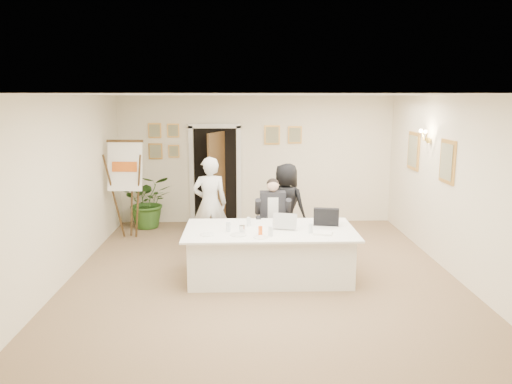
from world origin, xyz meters
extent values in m
plane|color=brown|center=(0.00, 0.00, 0.00)|extent=(7.00, 7.00, 0.00)
cube|color=white|center=(0.00, 0.00, 2.80)|extent=(6.00, 7.00, 0.02)
cube|color=#F3EACD|center=(0.00, 3.50, 1.40)|extent=(6.00, 0.10, 2.80)
cube|color=#F3EACD|center=(0.00, -3.50, 1.40)|extent=(6.00, 0.10, 2.80)
cube|color=#F3EACD|center=(-3.00, 0.00, 1.40)|extent=(0.10, 7.00, 2.80)
cube|color=#F3EACD|center=(3.00, 0.00, 1.40)|extent=(0.10, 7.00, 2.80)
cube|color=black|center=(-0.90, 3.47, 1.05)|extent=(0.92, 0.06, 2.10)
cube|color=white|center=(-1.42, 3.44, 1.05)|extent=(0.10, 0.06, 2.20)
cube|color=white|center=(-0.38, 3.44, 1.05)|extent=(0.10, 0.06, 2.20)
cube|color=#392412|center=(-0.85, 3.05, 1.03)|extent=(0.33, 0.81, 2.02)
cube|color=white|center=(0.11, -0.04, 0.38)|extent=(2.43, 1.21, 0.75)
cube|color=white|center=(0.11, -0.04, 0.76)|extent=(2.61, 1.39, 0.03)
cube|color=white|center=(-2.56, 2.13, 1.45)|extent=(0.68, 0.24, 0.94)
imported|color=silver|center=(-0.90, 1.42, 0.86)|extent=(0.68, 0.50, 1.72)
imported|color=black|center=(0.50, 1.56, 0.79)|extent=(0.92, 0.84, 1.58)
imported|color=#2B521B|center=(-2.32, 3.06, 0.57)|extent=(1.16, 1.05, 1.14)
cube|color=black|center=(1.01, 0.15, 0.91)|extent=(0.41, 0.18, 0.28)
cube|color=white|center=(0.88, -0.35, 0.79)|extent=(0.32, 0.27, 0.03)
cylinder|color=white|center=(-0.83, -0.35, 0.78)|extent=(0.23, 0.23, 0.01)
cylinder|color=white|center=(-0.37, -0.38, 0.78)|extent=(0.26, 0.26, 0.01)
cylinder|color=white|center=(-0.05, -0.52, 0.78)|extent=(0.22, 0.22, 0.01)
cylinder|color=silver|center=(-0.52, -0.17, 0.84)|extent=(0.08, 0.08, 0.14)
cylinder|color=silver|center=(0.10, -0.43, 0.84)|extent=(0.09, 0.09, 0.14)
cylinder|color=silver|center=(0.71, -0.28, 0.84)|extent=(0.07, 0.07, 0.14)
cylinder|color=silver|center=(-0.21, 0.16, 0.84)|extent=(0.07, 0.07, 0.14)
cylinder|color=#F75C14|center=(-0.05, -0.37, 0.84)|extent=(0.07, 0.07, 0.13)
cylinder|color=silver|center=(-0.32, -0.24, 0.83)|extent=(0.11, 0.11, 0.11)
camera|label=1|loc=(-0.32, -7.44, 2.77)|focal=35.00mm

